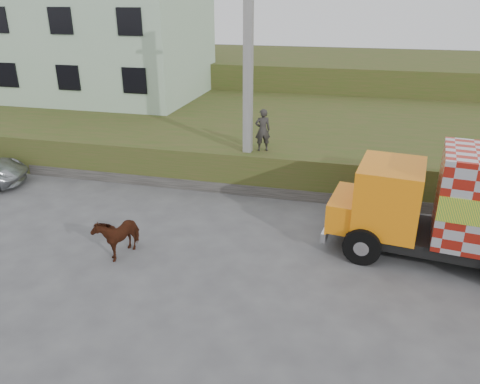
# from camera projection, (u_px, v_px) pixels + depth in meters

# --- Properties ---
(ground) EXTENTS (120.00, 120.00, 0.00)m
(ground) POSITION_uv_depth(u_px,v_px,m) (244.00, 252.00, 13.36)
(ground) COLOR #474749
(ground) RESTS_ON ground
(embankment) EXTENTS (40.00, 12.00, 1.50)m
(embankment) POSITION_uv_depth(u_px,v_px,m) (295.00, 134.00, 22.01)
(embankment) COLOR #364D19
(embankment) RESTS_ON ground
(embankment_far) EXTENTS (40.00, 12.00, 3.00)m
(embankment_far) POSITION_uv_depth(u_px,v_px,m) (319.00, 78.00, 32.45)
(embankment_far) COLOR #364D19
(embankment_far) RESTS_ON ground
(retaining_strip) EXTENTS (16.00, 0.50, 0.40)m
(retaining_strip) POSITION_uv_depth(u_px,v_px,m) (219.00, 186.00, 17.49)
(retaining_strip) COLOR #595651
(retaining_strip) RESTS_ON ground
(building) EXTENTS (10.00, 8.00, 6.00)m
(building) POSITION_uv_depth(u_px,v_px,m) (107.00, 40.00, 25.74)
(building) COLOR #ACC8AA
(building) RESTS_ON embankment
(utility_pole) EXTENTS (1.20, 0.30, 8.00)m
(utility_pole) POSITION_uv_depth(u_px,v_px,m) (248.00, 80.00, 16.13)
(utility_pole) COLOR gray
(utility_pole) RESTS_ON ground
(cow) EXTENTS (0.94, 1.53, 1.20)m
(cow) POSITION_uv_depth(u_px,v_px,m) (118.00, 234.00, 13.08)
(cow) COLOR black
(cow) RESTS_ON ground
(pedestrian) EXTENTS (0.67, 0.56, 1.55)m
(pedestrian) POSITION_uv_depth(u_px,v_px,m) (263.00, 130.00, 16.92)
(pedestrian) COLOR #322F2D
(pedestrian) RESTS_ON embankment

